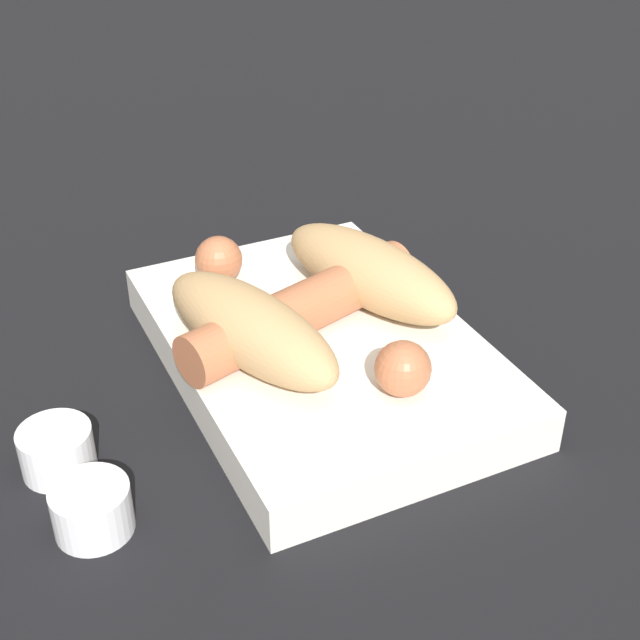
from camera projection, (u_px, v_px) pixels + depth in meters
ground_plane at (320, 370)px, 0.60m from camera, size 3.00×3.00×0.00m
food_tray at (320, 352)px, 0.59m from camera, size 0.27×0.19×0.03m
bread_roll at (313, 298)px, 0.57m from camera, size 0.19×0.19×0.04m
sausage at (302, 309)px, 0.57m from camera, size 0.20×0.18×0.03m
pickled_veggies at (362, 254)px, 0.67m from camera, size 0.06×0.03×0.00m
condiment_cup_near at (57, 453)px, 0.51m from camera, size 0.04×0.04×0.03m
condiment_cup_far at (92, 511)px, 0.47m from camera, size 0.04×0.04×0.03m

